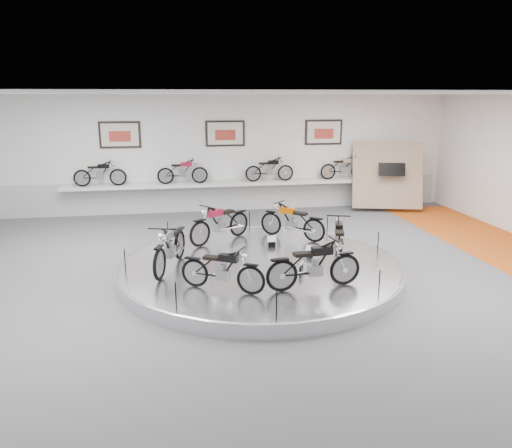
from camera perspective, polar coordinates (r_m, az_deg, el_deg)
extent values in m
plane|color=#555558|center=(11.15, 0.71, -6.34)|extent=(16.00, 16.00, 0.00)
plane|color=white|center=(10.42, 0.78, 14.69)|extent=(16.00, 16.00, 0.00)
plane|color=white|center=(17.46, -3.51, 8.01)|extent=(16.00, 0.00, 16.00)
plane|color=white|center=(4.25, 18.89, -13.92)|extent=(16.00, 0.00, 16.00)
cube|color=#BCBCBA|center=(17.66, -3.43, 3.32)|extent=(15.68, 0.04, 1.10)
cylinder|color=silver|center=(11.37, 0.44, -5.11)|extent=(6.40, 6.40, 0.30)
torus|color=#B2B2BA|center=(11.33, 0.44, -4.54)|extent=(6.40, 6.40, 0.10)
cube|color=silver|center=(17.30, -3.35, 4.60)|extent=(11.00, 0.55, 0.10)
cube|color=beige|center=(17.32, -15.29, 9.80)|extent=(1.35, 0.06, 0.88)
cube|color=beige|center=(17.35, -3.53, 10.29)|extent=(1.35, 0.06, 0.88)
cube|color=beige|center=(18.08, 7.74, 10.35)|extent=(1.35, 0.06, 0.88)
cube|color=tan|center=(18.19, 14.76, 5.43)|extent=(2.56, 1.52, 2.30)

